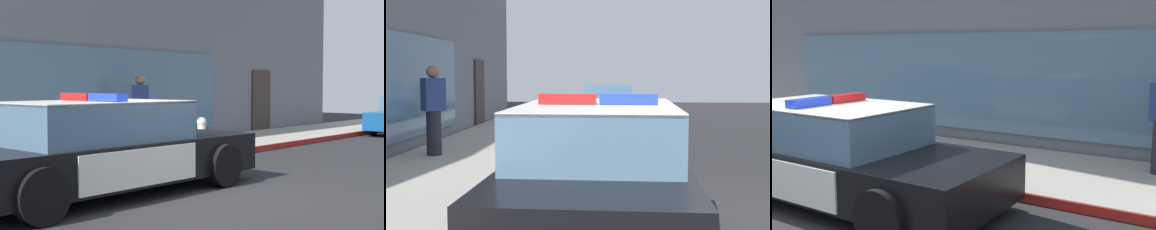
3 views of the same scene
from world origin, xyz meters
The scene contains 3 objects.
sidewalk centered at (0.00, 3.58, 0.07)m, with size 48.00×2.74×0.15m, color #A39E93.
curb_red_paint centered at (0.00, 2.20, 0.08)m, with size 28.80×0.04×0.14m, color maroon.
police_cruiser centered at (-0.78, 0.98, 0.68)m, with size 5.04×2.13×1.49m.
Camera 3 is at (4.16, -3.51, 2.19)m, focal length 42.34 mm.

